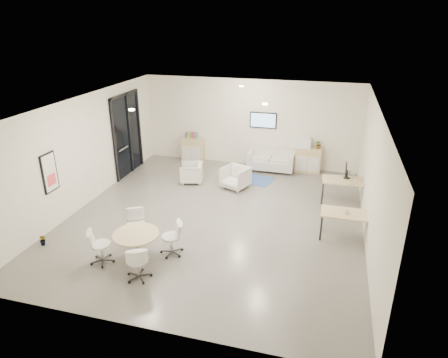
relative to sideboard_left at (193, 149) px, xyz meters
name	(u,v)px	position (x,y,z in m)	size (l,w,h in m)	color
room_shell	(215,164)	(2.17, -4.26, 1.14)	(9.60, 10.60, 4.80)	#605D57
glass_door	(127,132)	(-1.78, -1.75, 1.04)	(0.09, 1.90, 2.85)	black
artwork	(50,173)	(-1.80, -5.86, 1.08)	(0.05, 0.54, 1.04)	black
wall_tv	(263,120)	(2.67, 0.20, 1.29)	(0.98, 0.06, 0.58)	black
ceiling_spots	(216,99)	(1.97, -3.43, 2.72)	(3.14, 4.14, 0.03)	#FFEAC6
sideboard_left	(193,149)	(0.00, 0.00, 0.00)	(0.83, 0.43, 0.93)	tan
sideboard_right	(308,160)	(4.40, -0.01, -0.01)	(0.92, 0.44, 0.92)	tan
books	(191,135)	(-0.04, 0.00, 0.58)	(0.48, 0.14, 0.22)	red
printer	(304,143)	(4.21, 0.00, 0.62)	(0.53, 0.45, 0.36)	white
loveseat	(271,161)	(3.09, -0.18, -0.13)	(1.66, 0.84, 0.62)	beige
blue_rug	(252,179)	(2.60, -1.25, -0.46)	(1.42, 0.95, 0.01)	#2E518E
armchair_left	(191,172)	(0.66, -2.03, -0.10)	(0.71, 0.67, 0.74)	beige
armchair_right	(235,176)	(2.22, -2.11, -0.06)	(0.78, 0.73, 0.80)	beige
desk_rear	(346,182)	(5.69, -2.31, 0.20)	(1.46, 0.81, 0.74)	tan
desk_front	(348,216)	(5.72, -4.47, 0.17)	(1.36, 0.68, 0.71)	tan
monitor	(346,171)	(5.65, -2.16, 0.51)	(0.20, 0.50, 0.44)	black
round_table	(136,237)	(0.99, -6.70, 0.10)	(1.07, 1.07, 0.65)	tan
meeting_chairs	(137,243)	(0.99, -6.70, -0.05)	(2.20, 2.20, 0.82)	white
plant_cabinet	(319,145)	(4.74, -0.02, 0.58)	(0.28, 0.31, 0.24)	#3F7F3F
plant_floor	(44,243)	(-1.53, -6.83, -0.40)	(0.16, 0.30, 0.13)	#3F7F3F
cup	(347,212)	(5.67, -4.50, 0.30)	(0.11, 0.09, 0.11)	white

